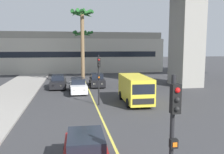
{
  "coord_description": "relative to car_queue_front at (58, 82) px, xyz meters",
  "views": [
    {
      "loc": [
        -2.1,
        2.15,
        4.93
      ],
      "look_at": [
        0.0,
        14.0,
        3.39
      ],
      "focal_mm": 38.56,
      "sensor_mm": 36.0,
      "label": 1
    }
  ],
  "objects": [
    {
      "name": "traffic_light_median_near",
      "position": [
        4.01,
        -23.04,
        1.99
      ],
      "size": [
        0.24,
        0.37,
        4.2
      ],
      "color": "black",
      "rests_on": "ground"
    },
    {
      "name": "pier_building_backdrop",
      "position": [
        3.47,
        18.94,
        2.98
      ],
      "size": [
        31.18,
        8.04,
        7.53
      ],
      "color": "beige",
      "rests_on": "ground"
    },
    {
      "name": "lane_stripe_center",
      "position": [
        3.47,
        -6.9,
        -0.72
      ],
      "size": [
        0.14,
        56.0,
        0.01
      ],
      "primitive_type": "cube",
      "color": "#DBCC4C",
      "rests_on": "ground"
    },
    {
      "name": "car_queue_fourth",
      "position": [
        2.21,
        -3.27,
        0.0
      ],
      "size": [
        1.9,
        4.14,
        1.56
      ],
      "color": "white",
      "rests_on": "ground"
    },
    {
      "name": "palm_tree_mid_median",
      "position": [
        2.98,
        0.89,
        6.6
      ],
      "size": [
        2.84,
        2.86,
        9.38
      ],
      "color": "brown",
      "rests_on": "ground"
    },
    {
      "name": "delivery_van",
      "position": [
        6.95,
        -8.81,
        0.57
      ],
      "size": [
        2.24,
        5.29,
        2.36
      ],
      "color": "yellow",
      "rests_on": "ground"
    },
    {
      "name": "traffic_light_median_far",
      "position": [
        3.74,
        -9.14,
        1.99
      ],
      "size": [
        0.24,
        0.37,
        4.2
      ],
      "color": "black",
      "rests_on": "ground"
    },
    {
      "name": "car_queue_second",
      "position": [
        4.69,
        0.59,
        0.0
      ],
      "size": [
        1.96,
        4.16,
        1.56
      ],
      "color": "black",
      "rests_on": "ground"
    },
    {
      "name": "car_queue_front",
      "position": [
        0.0,
        0.0,
        0.0
      ],
      "size": [
        1.87,
        4.12,
        1.56
      ],
      "color": "black",
      "rests_on": "ground"
    },
    {
      "name": "palm_tree_near_median",
      "position": [
        3.51,
        9.31,
        5.15
      ],
      "size": [
        3.21,
        3.38,
        7.43
      ],
      "color": "brown",
      "rests_on": "ground"
    }
  ]
}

